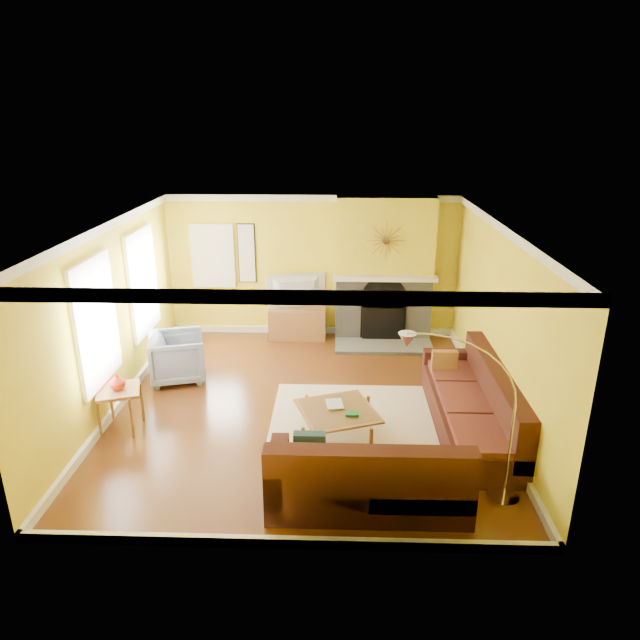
{
  "coord_description": "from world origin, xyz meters",
  "views": [
    {
      "loc": [
        0.49,
        -7.56,
        4.11
      ],
      "look_at": [
        0.23,
        0.4,
        1.21
      ],
      "focal_mm": 32.0,
      "sensor_mm": 36.0,
      "label": 1
    }
  ],
  "objects_px": {
    "armchair": "(178,357)",
    "arc_lamp": "(462,422)",
    "sectional_sofa": "(394,411)",
    "media_console": "(297,323)",
    "coffee_table": "(337,422)",
    "side_table": "(121,409)"
  },
  "relations": [
    {
      "from": "side_table",
      "to": "armchair",
      "type": "bearing_deg",
      "value": 76.51
    },
    {
      "from": "media_console",
      "to": "arc_lamp",
      "type": "bearing_deg",
      "value": -66.5
    },
    {
      "from": "side_table",
      "to": "arc_lamp",
      "type": "height_order",
      "value": "arc_lamp"
    },
    {
      "from": "sectional_sofa",
      "to": "armchair",
      "type": "bearing_deg",
      "value": 152.28
    },
    {
      "from": "armchair",
      "to": "arc_lamp",
      "type": "height_order",
      "value": "arc_lamp"
    },
    {
      "from": "coffee_table",
      "to": "media_console",
      "type": "distance_m",
      "value": 3.63
    },
    {
      "from": "armchair",
      "to": "arc_lamp",
      "type": "bearing_deg",
      "value": -141.99
    },
    {
      "from": "sectional_sofa",
      "to": "arc_lamp",
      "type": "height_order",
      "value": "arc_lamp"
    },
    {
      "from": "sectional_sofa",
      "to": "media_console",
      "type": "distance_m",
      "value": 3.98
    },
    {
      "from": "sectional_sofa",
      "to": "side_table",
      "type": "bearing_deg",
      "value": 177.05
    },
    {
      "from": "media_console",
      "to": "sectional_sofa",
      "type": "bearing_deg",
      "value": -67.35
    },
    {
      "from": "armchair",
      "to": "sectional_sofa",
      "type": "bearing_deg",
      "value": -132.66
    },
    {
      "from": "sectional_sofa",
      "to": "armchair",
      "type": "distance_m",
      "value": 3.77
    },
    {
      "from": "side_table",
      "to": "sectional_sofa",
      "type": "bearing_deg",
      "value": -2.95
    },
    {
      "from": "sectional_sofa",
      "to": "coffee_table",
      "type": "bearing_deg",
      "value": 169.99
    },
    {
      "from": "coffee_table",
      "to": "arc_lamp",
      "type": "height_order",
      "value": "arc_lamp"
    },
    {
      "from": "sectional_sofa",
      "to": "coffee_table",
      "type": "relative_size",
      "value": 3.64
    },
    {
      "from": "media_console",
      "to": "arc_lamp",
      "type": "relative_size",
      "value": 0.54
    },
    {
      "from": "armchair",
      "to": "side_table",
      "type": "distance_m",
      "value": 1.61
    },
    {
      "from": "sectional_sofa",
      "to": "media_console",
      "type": "height_order",
      "value": "sectional_sofa"
    },
    {
      "from": "coffee_table",
      "to": "armchair",
      "type": "relative_size",
      "value": 1.12
    },
    {
      "from": "arc_lamp",
      "to": "sectional_sofa",
      "type": "bearing_deg",
      "value": 116.01
    }
  ]
}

